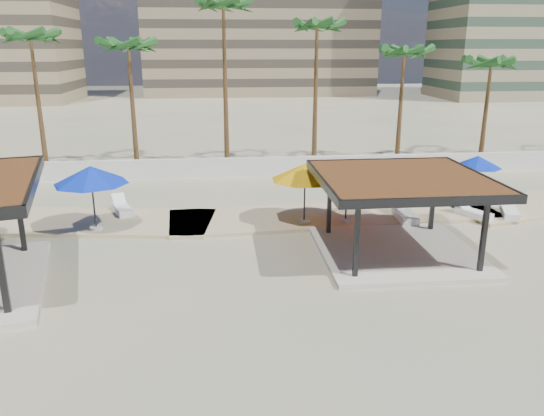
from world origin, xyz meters
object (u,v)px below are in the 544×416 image
Objects in this scene: pavilion_central at (400,208)px; lounger_a at (122,209)px; umbrella_c at (347,174)px; lounger_c at (473,213)px; lounger_b at (405,214)px; lounger_d at (510,211)px.

lounger_a is at bearing 152.21° from pavilion_central.
umbrella_c reaches higher than lounger_a.
lounger_c is at bearing 0.50° from umbrella_c.
lounger_b is at bearing 1.08° from umbrella_c.
lounger_c is at bearing -119.04° from lounger_a.
lounger_d is at bearing -85.36° from lounger_b.
lounger_b is at bearing 66.74° from pavilion_central.
lounger_b is at bearing 62.54° from lounger_c.
lounger_a is at bearing 54.43° from lounger_c.
pavilion_central reaches higher than umbrella_c.
umbrella_c reaches higher than lounger_b.
umbrella_c is 8.34m from lounger_d.
lounger_d is at bearing 29.38° from pavilion_central.
lounger_d is (1.84, -0.01, 0.02)m from lounger_c.
umbrella_c is (-1.19, 3.81, 0.48)m from pavilion_central.
lounger_b is 3.38m from lounger_c.
pavilion_central is 4.02m from umbrella_c.
umbrella_c reaches higher than lounger_d.
lounger_c is at bearing 37.59° from pavilion_central.
lounger_a is at bearing 166.98° from umbrella_c.
lounger_d is at bearing 0.31° from umbrella_c.
pavilion_central reaches higher than lounger_c.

